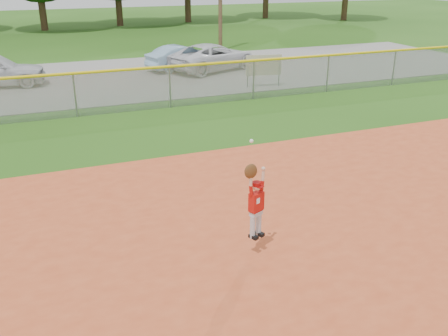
# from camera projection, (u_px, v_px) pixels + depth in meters

# --- Properties ---
(ground) EXTENTS (120.00, 120.00, 0.00)m
(ground) POSITION_uv_depth(u_px,v_px,m) (146.00, 268.00, 8.56)
(ground) COLOR #265313
(ground) RESTS_ON ground
(parking_strip) EXTENTS (44.00, 10.00, 0.03)m
(parking_strip) POSITION_uv_depth(u_px,v_px,m) (62.00, 82.00, 22.33)
(parking_strip) COLOR slate
(parking_strip) RESTS_ON ground
(car_blue) EXTENTS (3.80, 2.12, 1.19)m
(car_blue) POSITION_uv_depth(u_px,v_px,m) (182.00, 57.00, 24.74)
(car_blue) COLOR #81A6C1
(car_blue) RESTS_ON parking_strip
(car_white_b) EXTENTS (5.14, 3.80, 1.30)m
(car_white_b) POSITION_uv_depth(u_px,v_px,m) (213.00, 57.00, 24.57)
(car_white_b) COLOR silver
(car_white_b) RESTS_ON parking_strip
(sponsor_sign) EXTENTS (1.54, 0.31, 1.38)m
(sponsor_sign) POSITION_uv_depth(u_px,v_px,m) (264.00, 66.00, 21.05)
(sponsor_sign) COLOR gray
(sponsor_sign) RESTS_ON ground
(outfield_fence) EXTENTS (40.06, 0.10, 1.55)m
(outfield_fence) POSITION_uv_depth(u_px,v_px,m) (75.00, 92.00, 16.84)
(outfield_fence) COLOR gray
(outfield_fence) RESTS_ON ground
(ballplayer) EXTENTS (0.46, 0.27, 1.86)m
(ballplayer) POSITION_uv_depth(u_px,v_px,m) (255.00, 201.00, 8.56)
(ballplayer) COLOR silver
(ballplayer) RESTS_ON ground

